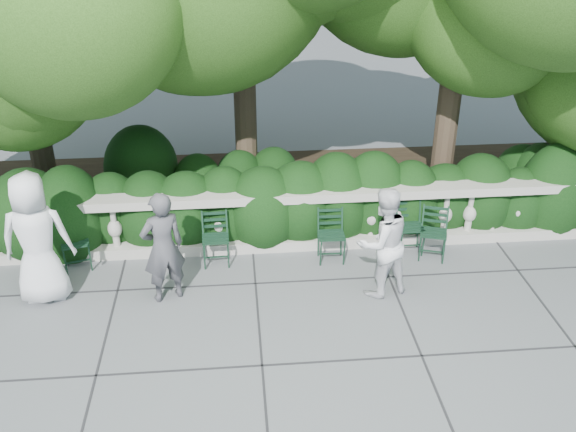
{
  "coord_description": "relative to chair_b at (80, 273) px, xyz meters",
  "views": [
    {
      "loc": [
        -0.73,
        -7.08,
        5.3
      ],
      "look_at": [
        0.0,
        1.0,
        1.0
      ],
      "focal_mm": 40.0,
      "sensor_mm": 36.0,
      "label": 1
    }
  ],
  "objects": [
    {
      "name": "chair_c",
      "position": [
        3.83,
        -0.13,
        0.0
      ],
      "size": [
        0.45,
        0.49,
        0.84
      ],
      "primitive_type": null,
      "rotation": [
        0.0,
        0.0,
        -0.02
      ],
      "color": "black",
      "rests_on": "ground"
    },
    {
      "name": "ground",
      "position": [
        3.13,
        -1.34,
        0.0
      ],
      "size": [
        90.0,
        90.0,
        0.0
      ],
      "primitive_type": "plane",
      "color": "#4F5257",
      "rests_on": "ground"
    },
    {
      "name": "chair_e",
      "position": [
        5.1,
        0.01,
        0.0
      ],
      "size": [
        0.44,
        0.48,
        0.84
      ],
      "primitive_type": null,
      "rotation": [
        0.0,
        0.0,
        0.0
      ],
      "color": "black",
      "rests_on": "ground"
    },
    {
      "name": "shrub_hedge",
      "position": [
        3.13,
        1.66,
        0.0
      ],
      "size": [
        15.0,
        2.6,
        1.7
      ],
      "primitive_type": null,
      "color": "black",
      "rests_on": "ground"
    },
    {
      "name": "chair_b",
      "position": [
        0.0,
        0.0,
        0.0
      ],
      "size": [
        0.55,
        0.58,
        0.84
      ],
      "primitive_type": null,
      "rotation": [
        0.0,
        0.0,
        0.27
      ],
      "color": "black",
      "rests_on": "ground"
    },
    {
      "name": "balustrade",
      "position": [
        3.13,
        0.46,
        0.49
      ],
      "size": [
        12.0,
        0.44,
        1.0
      ],
      "color": "#9E998E",
      "rests_on": "ground"
    },
    {
      "name": "person_woman_grey",
      "position": [
        1.38,
        -0.77,
        0.82
      ],
      "size": [
        0.71,
        0.6,
        1.65
      ],
      "primitive_type": "imported",
      "rotation": [
        0.0,
        0.0,
        3.55
      ],
      "color": "#45444A",
      "rests_on": "ground"
    },
    {
      "name": "person_businessman",
      "position": [
        -0.32,
        -0.61,
        0.96
      ],
      "size": [
        0.97,
        0.66,
        1.92
      ],
      "primitive_type": "imported",
      "rotation": [
        0.0,
        0.0,
        3.2
      ],
      "color": "white",
      "rests_on": "ground"
    },
    {
      "name": "chair_d",
      "position": [
        2.07,
        -0.07,
        0.0
      ],
      "size": [
        0.45,
        0.49,
        0.84
      ],
      "primitive_type": null,
      "rotation": [
        0.0,
        0.0,
        0.03
      ],
      "color": "black",
      "rests_on": "ground"
    },
    {
      "name": "person_casual_man",
      "position": [
        4.4,
        -0.9,
        0.82
      ],
      "size": [
        0.96,
        0.85,
        1.64
      ],
      "primitive_type": "imported",
      "rotation": [
        0.0,
        0.0,
        3.48
      ],
      "color": "silver",
      "rests_on": "ground"
    },
    {
      "name": "chair_f",
      "position": [
        5.37,
        -0.19,
        0.0
      ],
      "size": [
        0.57,
        0.59,
        0.84
      ],
      "primitive_type": null,
      "rotation": [
        0.0,
        0.0,
        -0.32
      ],
      "color": "black",
      "rests_on": "ground"
    }
  ]
}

